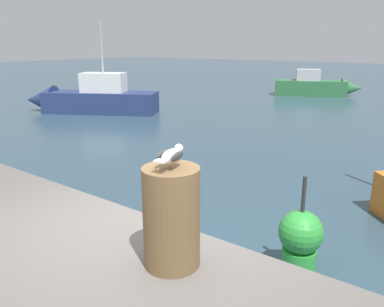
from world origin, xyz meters
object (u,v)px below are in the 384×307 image
(channel_buoy, at_px, (300,240))
(boat_green, at_px, (318,86))
(seagull, at_px, (171,155))
(boat_navy, at_px, (88,99))
(mooring_post, at_px, (171,217))

(channel_buoy, bearing_deg, boat_green, 109.44)
(seagull, relative_size, boat_navy, 0.07)
(mooring_post, relative_size, channel_buoy, 0.58)
(boat_green, bearing_deg, boat_navy, -117.13)
(seagull, bearing_deg, channel_buoy, 87.45)
(mooring_post, bearing_deg, boat_green, 107.02)
(mooring_post, distance_m, boat_green, 21.03)
(mooring_post, height_order, boat_green, mooring_post)
(mooring_post, height_order, boat_navy, boat_navy)
(boat_navy, bearing_deg, channel_buoy, -27.59)
(channel_buoy, bearing_deg, mooring_post, -92.51)
(boat_green, bearing_deg, channel_buoy, -70.56)
(boat_navy, bearing_deg, mooring_post, -35.93)
(channel_buoy, bearing_deg, boat_navy, 152.41)
(mooring_post, distance_m, seagull, 0.47)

